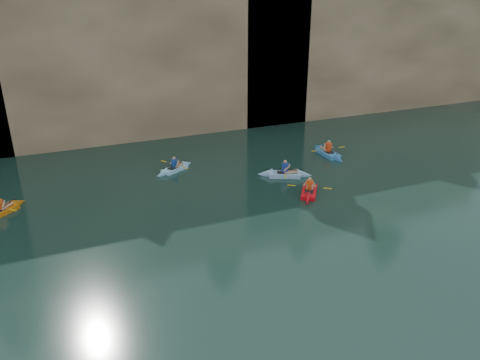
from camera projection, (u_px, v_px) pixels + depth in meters
name	position (u px, v px, depth m)	size (l,w,h in m)	color
ground	(257.00, 354.00, 13.80)	(160.00, 160.00, 0.00)	black
cliff	(100.00, 39.00, 36.97)	(70.00, 16.00, 12.00)	tan
cliff_slab_center	(146.00, 54.00, 31.51)	(24.00, 2.40, 11.40)	tan
cliff_slab_east	(385.00, 51.00, 38.91)	(26.00, 2.40, 9.84)	tan
sea_cave_center	(61.00, 125.00, 30.42)	(3.50, 1.00, 3.20)	black
sea_cave_east	(257.00, 96.00, 35.14)	(5.00, 1.00, 4.50)	black
kayaker_orange	(1.00, 211.00, 22.16)	(2.57, 2.46, 1.10)	orange
kayaker_ltblue_near	(285.00, 174.00, 26.45)	(3.09, 2.19, 1.22)	#90BEF2
kayaker_red_far	(309.00, 191.00, 24.26)	(2.35, 2.97, 1.15)	red
kayaker_ltblue_mid	(175.00, 169.00, 27.26)	(2.79, 1.97, 1.08)	#98D4FF
kayaker_blue_east	(328.00, 153.00, 29.74)	(2.42, 3.46, 1.23)	#3C83CD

